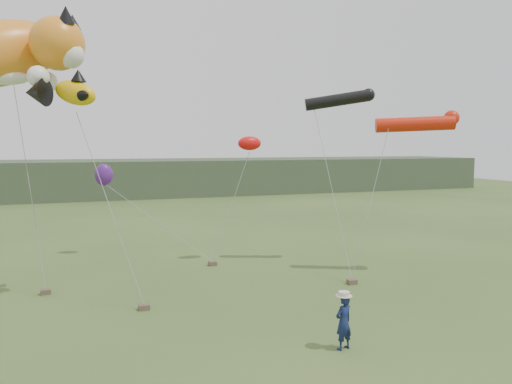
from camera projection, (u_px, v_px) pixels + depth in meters
ground at (252, 336)px, 15.03m from camera, size 120.00×120.00×0.00m
headland at (94, 179)px, 55.71m from camera, size 90.00×13.00×4.00m
festival_attendant at (344, 322)px, 13.98m from camera, size 0.66×0.53×1.57m
sandbag_anchors at (153, 292)px, 19.12m from camera, size 15.16×6.48×0.19m
cat_kite at (10, 53)px, 18.85m from camera, size 7.14×4.50×3.93m
fish_kite at (61, 92)px, 17.96m from camera, size 2.88×1.86×1.46m
tube_kites at (386, 112)px, 22.67m from camera, size 5.58×4.88×2.15m
misc_kites at (168, 161)px, 25.00m from camera, size 7.68×4.49×2.51m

